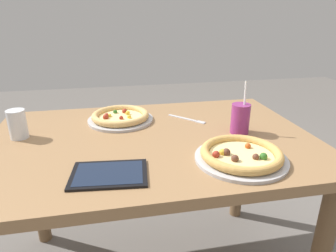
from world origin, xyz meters
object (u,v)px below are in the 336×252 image
(pizza_far, at_px, (120,117))
(drink_cup_colored, at_px, (240,118))
(tablet, at_px, (109,174))
(fork, at_px, (188,119))
(water_cup_clear, at_px, (18,124))
(pizza_near, at_px, (241,155))

(pizza_far, relative_size, drink_cup_colored, 1.37)
(drink_cup_colored, relative_size, tablet, 0.87)
(drink_cup_colored, height_order, fork, drink_cup_colored)
(pizza_far, distance_m, drink_cup_colored, 0.55)
(pizza_far, relative_size, tablet, 1.19)
(water_cup_clear, distance_m, tablet, 0.52)
(pizza_near, bearing_deg, drink_cup_colored, 67.52)
(water_cup_clear, bearing_deg, fork, 5.74)
(drink_cup_colored, bearing_deg, fork, 131.47)
(pizza_far, distance_m, water_cup_clear, 0.43)
(pizza_near, relative_size, tablet, 1.26)
(fork, xyz_separation_m, tablet, (-0.38, -0.45, 0.00))
(tablet, bearing_deg, fork, 49.87)
(water_cup_clear, relative_size, tablet, 0.46)
(pizza_far, bearing_deg, pizza_near, -50.76)
(pizza_near, xyz_separation_m, water_cup_clear, (-0.81, 0.36, 0.04))
(pizza_far, distance_m, fork, 0.32)
(fork, distance_m, tablet, 0.59)
(pizza_far, xyz_separation_m, drink_cup_colored, (0.49, -0.24, 0.04))
(drink_cup_colored, distance_m, water_cup_clear, 0.91)
(drink_cup_colored, height_order, tablet, drink_cup_colored)
(pizza_near, distance_m, drink_cup_colored, 0.26)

